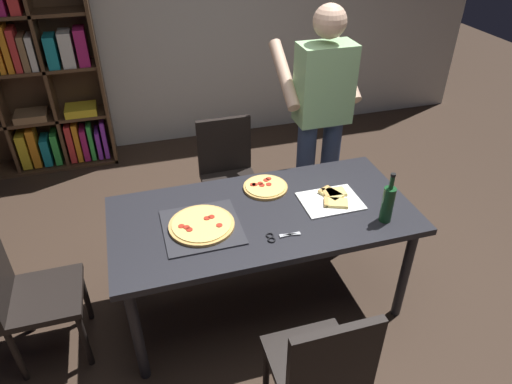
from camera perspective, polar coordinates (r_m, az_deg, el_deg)
name	(u,v)px	position (r m, az deg, el deg)	size (l,w,h in m)	color
ground_plane	(262,301)	(3.24, 0.77, -13.25)	(12.00, 12.00, 0.00)	#38281E
back_wall	(184,3)	(4.84, -8.93, 22.03)	(6.40, 0.10, 2.80)	silver
dining_table	(263,222)	(2.78, 0.88, -3.77)	(1.79, 0.86, 0.75)	#232328
chair_near_camera	(321,367)	(2.31, 8.06, -20.60)	(0.42, 0.42, 0.90)	black
chair_far_side	(228,170)	(3.61, -3.47, 2.77)	(0.42, 0.42, 0.90)	black
chair_left_end	(23,290)	(2.90, -26.78, -10.73)	(0.42, 0.42, 0.90)	black
bookshelf	(18,69)	(4.77, -27.30, 13.34)	(1.40, 0.35, 1.95)	#513823
person_serving_pizza	(321,114)	(3.38, 8.02, 9.57)	(0.55, 0.54, 1.75)	#38476B
pepperoni_pizza_on_tray	(202,226)	(2.63, -6.72, -4.14)	(0.43, 0.43, 0.04)	#2D2D33
pizza_slices_on_towel	(331,199)	(2.87, 9.28, -0.84)	(0.36, 0.28, 0.03)	white
wine_bottle	(388,203)	(2.71, 15.95, -1.34)	(0.07, 0.07, 0.32)	#194723
kitchen_scissors	(278,236)	(2.56, 2.68, -5.51)	(0.19, 0.09, 0.01)	silver
second_pizza_plain	(265,187)	(2.94, 1.16, 0.63)	(0.28, 0.28, 0.03)	tan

